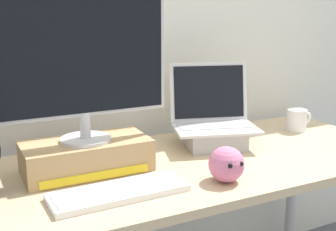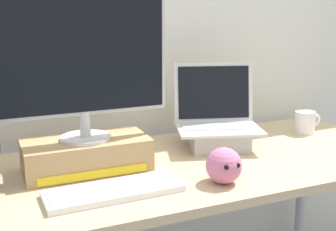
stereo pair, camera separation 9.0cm
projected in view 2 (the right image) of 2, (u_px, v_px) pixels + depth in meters
name	position (u px, v px, depth m)	size (l,w,h in m)	color
back_wall	(125.00, 2.00, 1.82)	(7.00, 0.10, 2.60)	silver
desk	(168.00, 183.00, 1.57)	(1.87, 0.71, 0.74)	tan
toner_box_yellow	(87.00, 155.00, 1.49)	(0.42, 0.21, 0.11)	tan
desktop_monitor	(82.00, 61.00, 1.41)	(0.58, 0.17, 0.49)	silver
open_laptop	(217.00, 130.00, 1.74)	(0.38, 0.33, 0.32)	#ADADB2
external_keyboard	(114.00, 190.00, 1.31)	(0.42, 0.15, 0.02)	white
coffee_mug	(305.00, 122.00, 1.93)	(0.13, 0.09, 0.10)	silver
plush_toy	(224.00, 166.00, 1.38)	(0.12, 0.12, 0.12)	#CC7099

